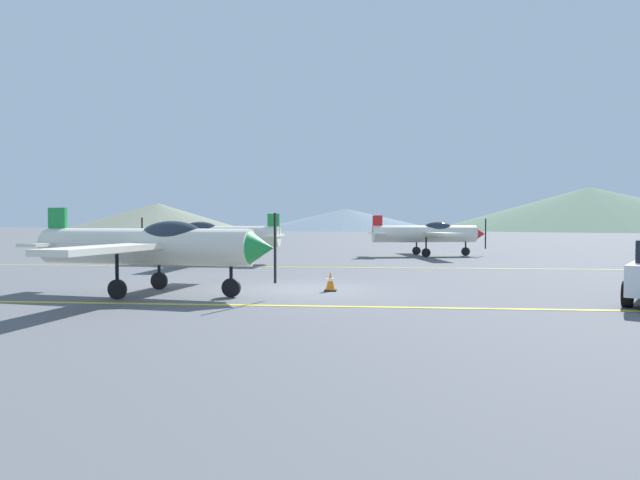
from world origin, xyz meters
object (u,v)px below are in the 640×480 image
object	(u,v)px
airplane_mid	(211,236)
airplane_near	(154,245)
traffic_cone_front	(330,281)
airplane_far	(429,233)

from	to	relation	value
airplane_mid	airplane_near	bearing A→B (deg)	-81.05
airplane_near	traffic_cone_front	size ratio (longest dim) A/B	14.28
airplane_near	airplane_mid	xyz separation A→B (m)	(-1.76, 11.14, 0.00)
airplane_mid	airplane_far	size ratio (longest dim) A/B	1.00
airplane_near	traffic_cone_front	distance (m)	5.26
airplane_near	airplane_far	size ratio (longest dim) A/B	1.00
airplane_mid	airplane_far	distance (m)	13.61
airplane_near	airplane_far	bearing A→B (deg)	61.12
airplane_mid	airplane_far	world-z (taller)	same
traffic_cone_front	airplane_mid	bearing A→B (deg)	124.18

